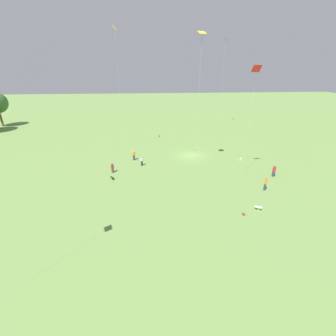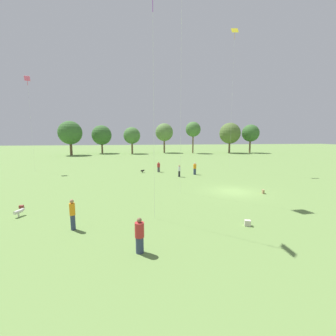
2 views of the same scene
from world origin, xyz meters
The scene contains 15 objects.
ground_plane centered at (0.00, 0.00, 0.00)m, with size 240.00×240.00×0.00m, color #6B8E47.
person_0 centered at (-13.90, -7.53, 0.98)m, with size 0.46×0.46×1.92m.
person_1 centered at (-9.93, -10.87, 0.88)m, with size 0.51×0.51×1.79m.
person_2 centered at (-3.97, 9.05, 0.83)m, with size 0.47×0.47×1.65m.
person_3 centered at (-6.40, 13.57, 0.79)m, with size 0.47×0.47×1.62m.
person_4 centered at (-1.34, 10.52, 0.87)m, with size 0.63×0.63×1.78m.
kite_0 centered at (-5.63, 0.28, 18.39)m, with size 1.18×1.23×19.55m.
kite_1 centered at (5.06, 12.81, 20.08)m, with size 1.08×0.74×21.66m.
kite_3 centered at (23.45, -12.27, 20.13)m, with size 0.98×0.85×22.14m.
kite_4 centered at (-8.80, -6.36, 14.46)m, with size 0.77×1.14×15.44m.
dog_0 centered at (-8.91, 13.32, 0.32)m, with size 0.64×0.62×0.47m.
dog_1 centered at (-18.32, -4.56, 0.36)m, with size 0.50×0.78×0.52m.
picnic_bag_0 centered at (2.51, -1.19, 0.19)m, with size 0.26×0.43×0.38m.
picnic_bag_1 centered at (-3.03, -8.54, 0.18)m, with size 0.45×0.41×0.37m.
picnic_bag_2 centered at (-19.12, -2.54, 0.11)m, with size 0.32×0.21×0.22m.
Camera 1 is at (-39.12, 7.69, 14.94)m, focal length 24.00 mm.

